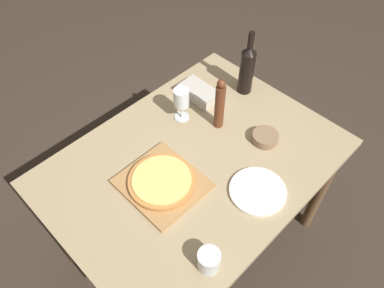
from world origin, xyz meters
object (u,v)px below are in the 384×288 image
Objects in this scene: pizza at (162,181)px; wine_glass at (181,99)px; pepper_mill at (220,105)px; small_bowl at (265,138)px; wine_bottle at (247,69)px.

wine_glass is (-0.22, 0.32, 0.09)m from pizza.
pepper_mill is at bearing 29.30° from wine_glass.
wine_glass is 0.41m from small_bowl.
wine_bottle reaches higher than pepper_mill.
wine_glass reaches higher than pizza.
small_bowl is at bearing 72.90° from pizza.
wine_glass is at bearing -150.70° from pepper_mill.
pepper_mill is 2.30× the size of small_bowl.
pizza is at bearing -81.19° from pepper_mill.
wine_bottle reaches higher than small_bowl.
pepper_mill reaches higher than wine_glass.
pepper_mill is at bearing -160.50° from small_bowl.
small_bowl is (0.21, 0.08, -0.11)m from pepper_mill.
pepper_mill is at bearing -75.76° from wine_bottle.
wine_bottle is 1.26× the size of pepper_mill.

